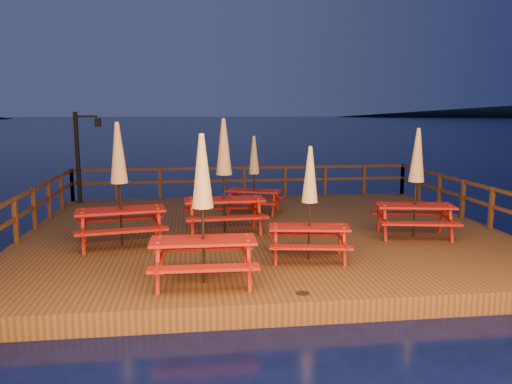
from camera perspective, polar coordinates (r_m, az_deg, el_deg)
ground at (r=13.05m, az=0.89°, el=-6.00°), size 500.00×500.00×0.00m
deck at (r=13.00m, az=0.89°, el=-5.15°), size 12.00×10.00×0.40m
deck_piles at (r=13.14m, az=0.89°, el=-7.26°), size 11.44×9.44×1.40m
railing at (r=14.53m, az=-0.10°, el=0.28°), size 11.80×9.75×1.10m
lamp_post at (r=17.43m, az=-19.25°, el=4.69°), size 0.85×0.18×3.00m
picnic_table_0 at (r=12.45m, az=-3.67°, el=2.07°), size 2.07×1.74×2.85m
picnic_table_1 at (r=14.83m, az=-0.23°, el=2.16°), size 1.98×1.82×2.30m
picnic_table_2 at (r=10.19m, az=6.14°, el=-1.10°), size 1.83×1.59×2.34m
picnic_table_3 at (r=12.57m, az=17.83°, el=1.19°), size 2.09×1.83×2.64m
picnic_table_4 at (r=8.77m, az=-6.11°, el=-1.69°), size 1.89×1.57×2.66m
picnic_table_5 at (r=11.58m, az=-15.34°, el=1.07°), size 2.20×1.91×2.80m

